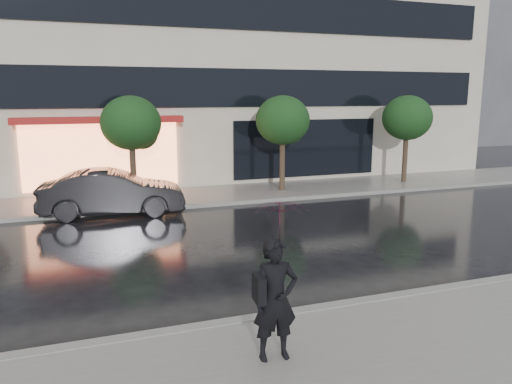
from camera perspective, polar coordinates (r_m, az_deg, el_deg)
name	(u,v)px	position (r m, az deg, el deg)	size (l,w,h in m)	color
ground	(333,288)	(10.83, 8.85, -10.83)	(120.00, 120.00, 0.00)	black
sidewalk_near	(438,362)	(8.38, 20.03, -17.81)	(60.00, 4.50, 0.12)	slate
sidewalk_far	(210,195)	(20.05, -5.23, -0.35)	(60.00, 3.50, 0.12)	slate
curb_near	(359,304)	(10.01, 11.65, -12.39)	(60.00, 0.25, 0.14)	gray
curb_far	(222,204)	(18.39, -3.85, -1.33)	(60.00, 0.25, 0.14)	gray
bg_building_right	(447,48)	(48.20, 20.96, 15.11)	(12.00, 12.00, 16.00)	#4C4C54
tree_mid_west	(133,125)	(18.95, -13.92, 7.45)	(2.20, 2.20, 3.99)	#33261C
tree_mid_east	(284,122)	(20.46, 3.19, 8.00)	(2.20, 2.20, 3.99)	#33261C
tree_far_east	(408,120)	(23.45, 16.96, 7.93)	(2.20, 2.20, 3.99)	#33261C
parked_car	(113,193)	(17.42, -16.07, -0.08)	(1.64, 4.71, 1.55)	black
pedestrian_with_umbrella	(277,265)	(7.33, 2.46, -8.34)	(0.87, 0.88, 2.42)	black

